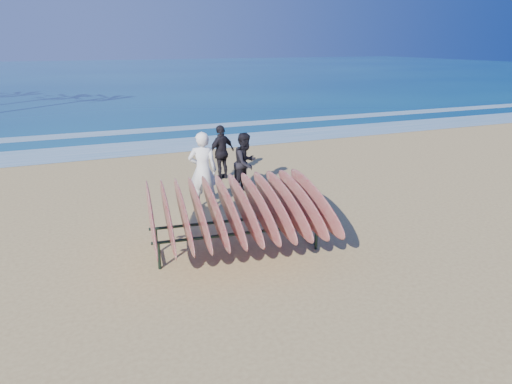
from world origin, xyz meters
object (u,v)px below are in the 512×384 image
person_dark_a (245,163)px  surfboard_rack (237,208)px  person_white (203,170)px  person_dark_b (222,152)px

person_dark_a → surfboard_rack: bearing=-145.2°
person_white → person_dark_b: (1.15, 2.11, -0.13)m
surfboard_rack → person_white: (0.10, 2.61, 0.05)m
surfboard_rack → person_dark_b: person_dark_b is taller
person_dark_a → person_dark_b: bearing=65.6°
surfboard_rack → person_dark_b: size_ratio=2.20×
surfboard_rack → person_dark_a: person_dark_a is taller
person_white → person_dark_a: (1.34, 0.68, -0.12)m
surfboard_rack → person_dark_b: 4.89m
person_dark_a → person_dark_b: size_ratio=1.01×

